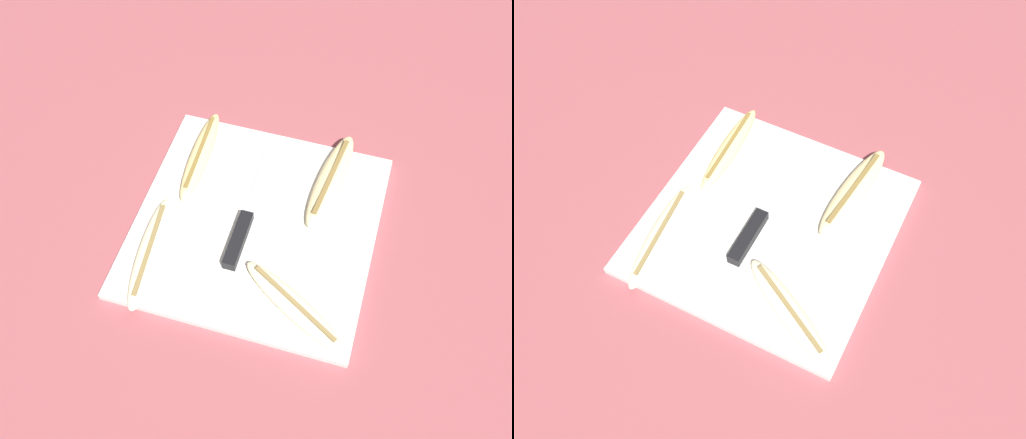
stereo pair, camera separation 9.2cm
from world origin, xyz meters
TOP-DOWN VIEW (x-y plane):
  - ground_plane at (0.00, 0.00)m, footprint 4.00×4.00m
  - cutting_board at (0.00, 0.00)m, footprint 0.37×0.37m
  - knife at (-0.02, -0.01)m, footprint 0.02×0.26m
  - banana_ripe_center at (0.09, 0.11)m, footprint 0.06×0.20m
  - banana_pale_long at (0.09, -0.12)m, footprint 0.18×0.13m
  - banana_bright_far at (-0.13, -0.10)m, footprint 0.06×0.20m
  - banana_golden_short at (-0.12, 0.10)m, footprint 0.04×0.19m

SIDE VIEW (x-z plane):
  - ground_plane at x=0.00m, z-range 0.00..0.00m
  - cutting_board at x=0.00m, z-range 0.00..0.01m
  - knife at x=-0.02m, z-range 0.01..0.03m
  - banana_bright_far at x=-0.13m, z-range 0.01..0.03m
  - banana_ripe_center at x=0.09m, z-range 0.01..0.03m
  - banana_pale_long at x=0.09m, z-range 0.01..0.03m
  - banana_golden_short at x=-0.12m, z-range 0.01..0.03m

